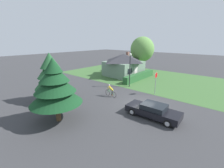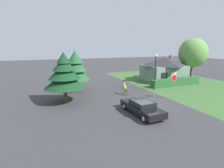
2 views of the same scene
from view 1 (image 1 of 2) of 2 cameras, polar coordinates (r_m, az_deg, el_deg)
The scene contains 11 objects.
ground_plane at distance 16.67m, azimuth 10.63°, elevation -7.67°, with size 140.00×140.00×0.00m, color #38383A.
grass_verge_right at distance 28.31m, azimuth 15.55°, elevation 2.09°, with size 16.00×36.00×0.01m, color #3D6633.
cottage_house at distance 29.30m, azimuth 4.46°, elevation 7.44°, with size 7.23×6.77×4.41m.
hedge_row at distance 26.86m, azimuth 10.40°, elevation 2.91°, with size 8.73×0.90×1.14m, color #285B2D.
sedan_left_lane at distance 14.13m, azimuth 15.34°, elevation -9.77°, with size 2.01×4.86×1.27m.
cyclist at distance 18.41m, azimuth -0.45°, elevation -2.62°, with size 0.44×1.78×1.49m.
stop_sign at distance 19.53m, azimuth 16.38°, elevation 1.88°, with size 0.73×0.07×2.88m.
street_lamp at distance 21.80m, azimuth 6.85°, elevation 7.40°, with size 0.36×0.36×5.01m.
conifer_tall_near at distance 13.02m, azimuth -20.84°, elevation -0.81°, with size 4.26×4.26×5.43m.
conifer_tall_far at distance 17.67m, azimuth -22.22°, elevation 3.81°, with size 3.66×3.66×5.47m.
deciduous_tree_right at distance 33.85m, azimuth 11.44°, elevation 12.84°, with size 5.04×5.04×7.44m.
Camera 1 is at (-13.35, -7.38, 6.73)m, focal length 24.00 mm.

